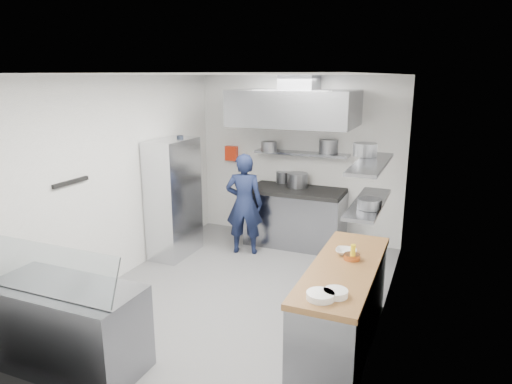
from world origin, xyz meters
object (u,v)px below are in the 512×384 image
at_px(gas_range, 296,218).
at_px(display_case, 68,327).
at_px(chef, 244,204).
at_px(wire_rack, 174,198).

xyz_separation_m(gas_range, display_case, (-0.99, -4.10, -0.03)).
bearing_deg(chef, display_case, 68.55).
distance_m(gas_range, display_case, 4.22).
height_order(chef, wire_rack, wire_rack).
relative_size(chef, display_case, 1.08).
distance_m(chef, display_case, 3.45).
distance_m(wire_rack, display_case, 3.03).
xyz_separation_m(gas_range, chef, (-0.64, -0.69, 0.36)).
distance_m(chef, wire_rack, 1.11).
distance_m(gas_range, wire_rack, 2.07).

